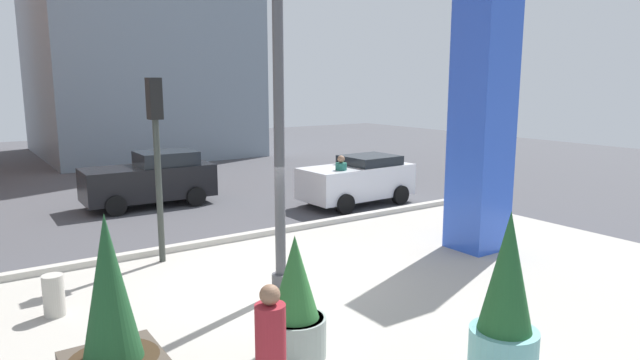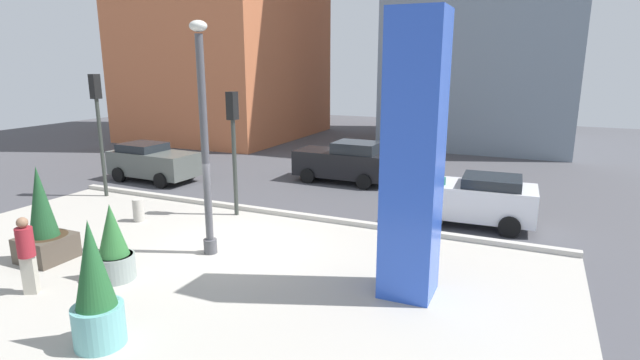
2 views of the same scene
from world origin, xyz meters
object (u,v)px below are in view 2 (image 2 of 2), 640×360
Objects in this scene: potted_plant_near_right at (113,247)px; traffic_light_far_side at (233,132)px; car_intersection at (153,162)px; potted_plant_by_pillar at (95,291)px; pedestrian_on_sidewalk at (439,194)px; lamp_post at (205,146)px; traffic_light_corner at (98,116)px; car_passing_lane at (345,162)px; car_curb_east at (473,199)px; concrete_bollard at (139,210)px; potted_plant_near_left at (43,224)px; pedestrian_crossing at (26,251)px; art_pillar_blue at (413,159)px.

traffic_light_far_side is at bearing 92.09° from potted_plant_near_right.
potted_plant_near_right is 10.40m from car_intersection.
potted_plant_by_pillar is 1.36× the size of pedestrian_on_sidewalk.
lamp_post is 1.31× the size of traffic_light_corner.
potted_plant_by_pillar is 13.33m from car_intersection.
car_curb_east is at bearing -32.38° from car_passing_lane.
traffic_light_far_side reaches higher than pedestrian_on_sidewalk.
potted_plant_by_pillar is at bearing -43.47° from traffic_light_corner.
car_passing_lane is at bearing 139.52° from pedestrian_on_sidewalk.
pedestrian_on_sidewalk is (8.97, 3.74, 0.62)m from concrete_bollard.
potted_plant_near_left is 6.12m from traffic_light_far_side.
lamp_post is 3.42× the size of pedestrian_on_sidewalk.
potted_plant_by_pillar is 1.35× the size of pedestrian_crossing.
potted_plant_near_right is at bearing -130.37° from pedestrian_on_sidewalk.
concrete_bollard is 0.19× the size of car_intersection.
concrete_bollard is 0.16× the size of traffic_light_corner.
lamp_post is 2.41× the size of potted_plant_near_left.
art_pillar_blue is 6.08m from car_curb_east.
traffic_light_far_side is 0.89× the size of traffic_light_corner.
car_curb_east is 12.37m from pedestrian_crossing.
lamp_post is 1.46× the size of traffic_light_far_side.
art_pillar_blue is at bearing -61.16° from car_passing_lane.
traffic_light_corner is at bearing 138.52° from potted_plant_near_right.
art_pillar_blue is 2.54× the size of potted_plant_by_pillar.
pedestrian_crossing is (-2.59, -12.76, 0.12)m from car_passing_lane.
car_passing_lane reaches higher than car_curb_east.
potted_plant_near_left is at bearing -167.63° from art_pillar_blue.
traffic_light_far_side is at bearing 36.52° from concrete_bollard.
car_curb_east is (7.44, 2.27, -1.99)m from traffic_light_far_side.
potted_plant_near_right is 10.61m from car_curb_east.
lamp_post is 5.49m from art_pillar_blue.
traffic_light_far_side is at bearing -105.42° from car_passing_lane.
pedestrian_crossing is at bearing -155.75° from art_pillar_blue.
pedestrian_crossing is at bearing -101.49° from car_passing_lane.
potted_plant_near_right is at bearing -52.77° from concrete_bollard.
pedestrian_on_sidewalk is at bearing -40.48° from car_passing_lane.
concrete_bollard is (-3.81, 1.33, -2.58)m from lamp_post.
potted_plant_near_left is 8.94m from car_intersection.
pedestrian_on_sidewalk is at bearing -4.11° from car_intersection.
concrete_bollard is at bearing 92.94° from potted_plant_near_left.
potted_plant_near_right reaches higher than car_passing_lane.
pedestrian_on_sidewalk is (6.44, 1.86, -1.84)m from traffic_light_far_side.
traffic_light_corner reaches higher than pedestrian_on_sidewalk.
car_curb_east is 1.10m from pedestrian_on_sidewalk.
traffic_light_corner reaches higher than traffic_light_far_side.
pedestrian_crossing is at bearing -46.35° from potted_plant_near_left.
lamp_post is at bearing -135.57° from pedestrian_on_sidewalk.
potted_plant_near_left is at bearing -140.71° from pedestrian_on_sidewalk.
traffic_light_far_side is at bearing 66.16° from potted_plant_near_left.
pedestrian_crossing is at bearing -72.20° from concrete_bollard.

